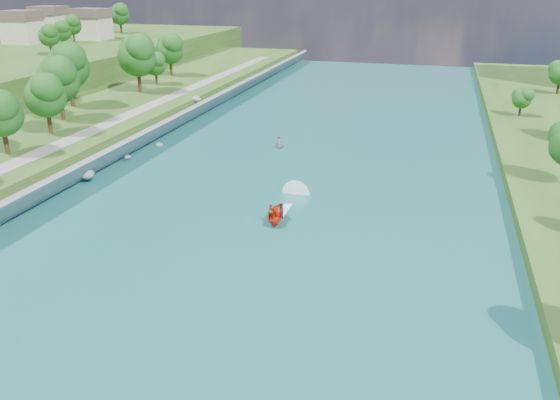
% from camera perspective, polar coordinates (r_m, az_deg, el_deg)
% --- Properties ---
extents(ground, '(260.00, 260.00, 0.00)m').
position_cam_1_polar(ground, '(49.20, -7.71, -8.94)').
color(ground, '#2D5119').
rests_on(ground, ground).
extents(river_water, '(55.00, 240.00, 0.10)m').
position_cam_1_polar(river_water, '(65.94, -0.85, -0.29)').
color(river_water, '#18545B').
rests_on(river_water, ground).
extents(ridge_west, '(60.00, 120.00, 9.00)m').
position_cam_1_polar(ridge_west, '(168.10, -21.34, 13.64)').
color(ridge_west, '#2D5119').
rests_on(ridge_west, ground).
extents(riprap_bank, '(4.36, 236.00, 4.38)m').
position_cam_1_polar(riprap_bank, '(75.73, -20.17, 2.73)').
color(riprap_bank, slate).
rests_on(riprap_bank, ground).
extents(riverside_path, '(3.00, 200.00, 0.10)m').
position_cam_1_polar(riverside_path, '(80.00, -23.81, 4.52)').
color(riverside_path, gray).
rests_on(riverside_path, berm_west).
extents(ridge_houses, '(29.50, 29.50, 8.40)m').
position_cam_1_polar(ridge_houses, '(174.94, -22.45, 16.69)').
color(ridge_houses, beige).
rests_on(ridge_houses, ridge_west).
extents(trees_ridge, '(19.10, 57.29, 10.67)m').
position_cam_1_polar(trees_ridge, '(166.72, -19.04, 17.02)').
color(trees_ridge, '#134A15').
rests_on(trees_ridge, ridge_west).
extents(motorboat, '(3.60, 18.89, 2.19)m').
position_cam_1_polar(motorboat, '(61.69, -0.04, -1.19)').
color(motorboat, red).
rests_on(motorboat, river_water).
extents(raft, '(2.51, 3.02, 1.65)m').
position_cam_1_polar(raft, '(87.97, -0.09, 5.82)').
color(raft, gray).
rests_on(raft, river_water).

